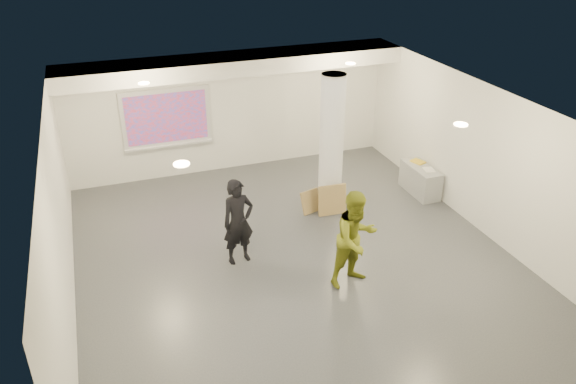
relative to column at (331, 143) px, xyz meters
name	(u,v)px	position (x,y,z in m)	size (l,w,h in m)	color
floor	(295,259)	(-1.50, -1.80, -1.50)	(8.00, 9.00, 0.01)	#3B3E43
ceiling	(296,109)	(-1.50, -1.80, 1.50)	(8.00, 9.00, 0.01)	white
wall_back	(231,111)	(-1.50, 2.70, 0.00)	(8.00, 0.01, 3.00)	silver
wall_front	(436,360)	(-1.50, -6.30, 0.00)	(8.00, 0.01, 3.00)	silver
wall_left	(59,228)	(-5.50, -1.80, 0.00)	(0.01, 9.00, 3.00)	silver
wall_right	(482,158)	(2.50, -1.80, 0.00)	(0.01, 9.00, 3.00)	silver
soffit_band	(235,64)	(-1.50, 2.15, 1.32)	(8.00, 1.10, 0.36)	silver
downlight_nw	(144,83)	(-3.70, 0.70, 1.48)	(0.22, 0.22, 0.02)	#FDD092
downlight_ne	(350,63)	(0.70, 0.70, 1.48)	(0.22, 0.22, 0.02)	#FDD092
downlight_sw	(181,164)	(-3.70, -3.30, 1.48)	(0.22, 0.22, 0.02)	#FDD092
downlight_se	(461,124)	(0.70, -3.30, 1.48)	(0.22, 0.22, 0.02)	#FDD092
column	(331,143)	(0.00, 0.00, 0.00)	(0.52, 0.52, 3.00)	white
projection_screen	(166,118)	(-3.10, 2.65, 0.03)	(2.10, 0.13, 1.42)	silver
credenza	(420,180)	(2.22, -0.20, -1.17)	(0.47, 1.14, 0.66)	gray
papers_stack	(429,170)	(2.28, -0.40, -0.83)	(0.22, 0.28, 0.02)	white
postit_pad	(418,162)	(2.27, 0.06, -0.82)	(0.23, 0.31, 0.03)	gold
cardboard_back	(332,200)	(-0.13, -0.43, -1.16)	(0.63, 0.06, 0.68)	olive
cardboard_front	(311,201)	(-0.53, -0.17, -1.25)	(0.46, 0.05, 0.51)	olive
woman	(238,222)	(-2.50, -1.47, -0.66)	(0.61, 0.40, 1.68)	black
man	(356,239)	(-0.77, -2.82, -0.60)	(0.87, 0.68, 1.80)	olive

